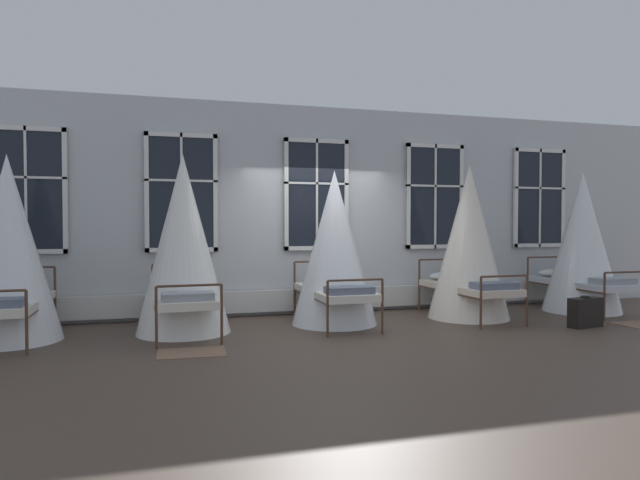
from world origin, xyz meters
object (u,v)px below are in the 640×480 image
object	(u,v)px
cot_third	(334,250)
cot_fifth	(582,244)
cot_fourth	(469,244)
cot_first	(8,251)
suitcase_dark	(585,312)
cot_second	(183,246)

from	to	relation	value
cot_third	cot_fifth	size ratio (longest dim) A/B	0.96
cot_third	cot_fourth	distance (m)	2.29
cot_first	cot_fourth	bearing A→B (deg)	-90.45
cot_fifth	suitcase_dark	bearing A→B (deg)	140.91
cot_third	suitcase_dark	bearing A→B (deg)	-110.45
cot_third	suitcase_dark	size ratio (longest dim) A/B	4.03
cot_first	cot_third	size ratio (longest dim) A/B	1.04
cot_first	cot_second	xyz separation A→B (m)	(2.23, -0.03, 0.04)
cot_second	cot_fifth	bearing A→B (deg)	-91.47
cot_third	cot_fourth	size ratio (longest dim) A/B	0.94
cot_fourth	cot_second	bearing A→B (deg)	88.70
cot_first	cot_second	bearing A→B (deg)	-90.83
cot_fifth	suitcase_dark	xyz separation A→B (m)	(-1.06, -1.28, -0.97)
cot_second	cot_third	xyz separation A→B (m)	(2.27, 0.07, -0.08)
cot_first	cot_fifth	distance (m)	9.08
cot_fifth	suitcase_dark	world-z (taller)	cot_fifth
cot_fifth	suitcase_dark	size ratio (longest dim) A/B	4.18
cot_second	cot_third	distance (m)	2.27
cot_third	cot_fourth	xyz separation A→B (m)	(2.29, -0.09, 0.07)
cot_fifth	suitcase_dark	distance (m)	1.92
cot_first	cot_second	size ratio (longest dim) A/B	0.97
cot_fourth	suitcase_dark	xyz separation A→B (m)	(1.23, -1.24, -1.00)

